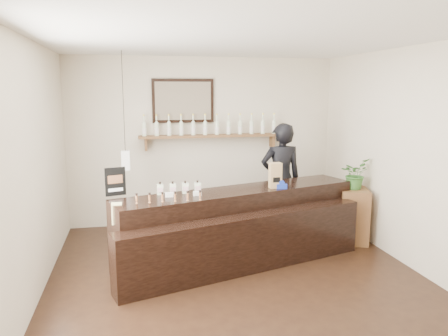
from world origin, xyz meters
TOP-DOWN VIEW (x-y plane):
  - ground at (0.00, 0.00)m, footprint 5.00×5.00m
  - room_shell at (0.00, 0.00)m, footprint 5.00×5.00m
  - back_wall_decor at (-0.15, 2.37)m, footprint 2.66×0.96m
  - counter at (0.17, 0.57)m, footprint 3.42×1.85m
  - promo_sign at (-1.42, 0.70)m, footprint 0.25×0.09m
  - paper_bag at (0.67, 0.70)m, footprint 0.16×0.12m
  - tape_dispenser at (0.74, 0.63)m, footprint 0.14×0.07m
  - side_cabinet at (2.00, 0.99)m, footprint 0.56×0.65m
  - potted_plant at (2.00, 0.99)m, footprint 0.54×0.53m
  - shopkeeper at (1.05, 1.55)m, footprint 0.73×0.49m

SIDE VIEW (x-z plane):
  - ground at x=0.00m, z-range 0.00..0.00m
  - side_cabinet at x=2.00m, z-range 0.00..0.81m
  - counter at x=0.17m, z-range -0.11..1.00m
  - tape_dispenser at x=0.74m, z-range 0.93..1.05m
  - shopkeeper at x=1.05m, z-range 0.00..1.99m
  - potted_plant at x=2.00m, z-range 0.81..1.27m
  - paper_bag at x=0.67m, z-range 0.95..1.29m
  - promo_sign at x=-1.42m, z-range 0.95..1.31m
  - room_shell at x=0.00m, z-range -0.80..4.20m
  - back_wall_decor at x=-0.15m, z-range 0.91..2.60m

